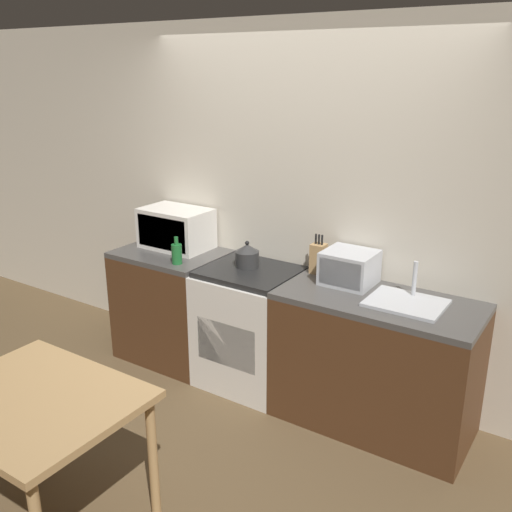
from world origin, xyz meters
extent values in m
plane|color=brown|center=(0.00, 0.00, 0.00)|extent=(16.00, 16.00, 0.00)
cube|color=beige|center=(0.00, 1.10, 1.30)|extent=(10.00, 0.06, 2.60)
cube|color=#4C2D19|center=(-0.97, 0.76, 0.43)|extent=(0.82, 0.62, 0.86)
cube|color=#474442|center=(-0.97, 0.76, 0.88)|extent=(0.82, 0.62, 0.04)
cube|color=#4C2D19|center=(0.75, 0.76, 0.43)|extent=(1.27, 0.62, 0.86)
cube|color=#474442|center=(0.75, 0.76, 0.88)|extent=(1.27, 0.62, 0.04)
cube|color=silver|center=(-0.22, 0.76, 0.43)|extent=(0.68, 0.62, 0.86)
cube|color=black|center=(-0.22, 0.76, 0.88)|extent=(0.65, 0.57, 0.04)
cube|color=black|center=(-0.22, 0.46, 0.43)|extent=(0.49, 0.02, 0.32)
cylinder|color=#2D2D2D|center=(-0.27, 0.80, 0.96)|extent=(0.17, 0.17, 0.12)
cone|color=#2D2D2D|center=(-0.27, 0.80, 1.04)|extent=(0.16, 0.16, 0.05)
sphere|color=black|center=(-0.27, 0.80, 1.08)|extent=(0.03, 0.03, 0.03)
cube|color=silver|center=(-1.00, 0.87, 1.06)|extent=(0.54, 0.36, 0.32)
cube|color=black|center=(-1.00, 0.70, 1.06)|extent=(0.48, 0.01, 0.25)
cylinder|color=#1E662D|center=(-0.74, 0.57, 0.97)|extent=(0.08, 0.08, 0.15)
cylinder|color=#1E662D|center=(-0.74, 0.57, 1.08)|extent=(0.03, 0.03, 0.06)
cube|color=tan|center=(0.21, 0.96, 1.01)|extent=(0.10, 0.09, 0.21)
cylinder|color=black|center=(0.19, 0.96, 1.15)|extent=(0.01, 0.01, 0.07)
cylinder|color=black|center=(0.21, 0.96, 1.15)|extent=(0.01, 0.01, 0.07)
cylinder|color=black|center=(0.24, 0.96, 1.15)|extent=(0.01, 0.01, 0.07)
cube|color=silver|center=(0.48, 0.90, 1.01)|extent=(0.33, 0.31, 0.22)
cube|color=black|center=(0.48, 0.75, 1.01)|extent=(0.29, 0.01, 0.18)
cube|color=silver|center=(0.92, 0.76, 0.91)|extent=(0.45, 0.36, 0.02)
cylinder|color=silver|center=(0.92, 0.89, 1.03)|extent=(0.03, 0.03, 0.22)
cube|color=tan|center=(-0.29, -1.01, 0.75)|extent=(0.98, 0.80, 0.04)
cylinder|color=tan|center=(-0.72, -0.67, 0.36)|extent=(0.05, 0.05, 0.73)
cylinder|color=tan|center=(0.14, -0.67, 0.36)|extent=(0.05, 0.05, 0.73)
camera|label=1|loc=(1.91, -2.41, 2.28)|focal=40.00mm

